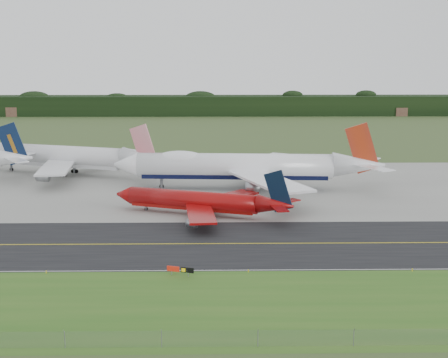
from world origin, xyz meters
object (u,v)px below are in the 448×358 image
jet_ba_747 (244,167)px  jet_star_tail (67,157)px  taxiway_sign (180,270)px  jet_red_737 (202,201)px

jet_ba_747 → jet_star_tail: (-53.42, 22.44, -0.79)m
jet_ba_747 → taxiway_sign: size_ratio=16.44×
taxiway_sign → jet_red_737: bearing=85.9°
taxiway_sign → jet_ba_747: bearing=78.6°
jet_red_737 → jet_star_tail: bearing=129.7°
jet_star_tail → taxiway_sign: 99.78m
jet_ba_747 → jet_star_tail: jet_ba_747 is taller
jet_star_tail → taxiway_sign: bearing=-66.7°
jet_red_737 → taxiway_sign: 40.61m
jet_ba_747 → jet_star_tail: size_ratio=1.21×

